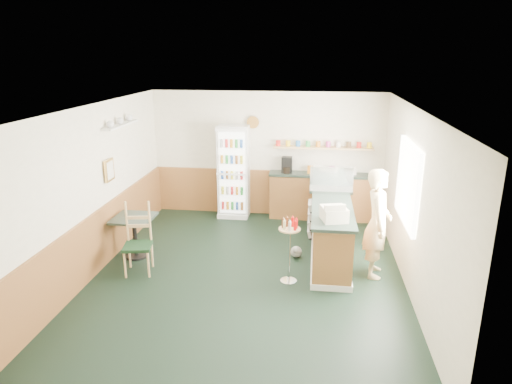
% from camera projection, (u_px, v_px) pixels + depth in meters
% --- Properties ---
extents(ground, '(6.00, 6.00, 0.00)m').
position_uv_depth(ground, '(247.00, 274.00, 7.47)').
color(ground, black).
rests_on(ground, ground).
extents(room_envelope, '(5.04, 6.02, 2.72)m').
position_uv_depth(room_envelope, '(240.00, 172.00, 7.75)').
color(room_envelope, '#EEE4CB').
rests_on(room_envelope, ground).
extents(service_counter, '(0.68, 3.01, 1.01)m').
position_uv_depth(service_counter, '(330.00, 228.00, 8.19)').
color(service_counter, olive).
rests_on(service_counter, ground).
extents(back_counter, '(2.24, 0.42, 1.69)m').
position_uv_depth(back_counter, '(321.00, 194.00, 9.82)').
color(back_counter, olive).
rests_on(back_counter, ground).
extents(drinks_fridge, '(0.66, 0.54, 2.01)m').
position_uv_depth(drinks_fridge, '(234.00, 172.00, 9.86)').
color(drinks_fridge, white).
rests_on(drinks_fridge, ground).
extents(display_case, '(0.78, 0.41, 0.45)m').
position_uv_depth(display_case, '(331.00, 180.00, 8.39)').
color(display_case, silver).
rests_on(display_case, service_counter).
extents(cash_register, '(0.45, 0.46, 0.21)m').
position_uv_depth(cash_register, '(334.00, 214.00, 6.97)').
color(cash_register, beige).
rests_on(cash_register, service_counter).
extents(shopkeeper, '(0.47, 0.62, 1.78)m').
position_uv_depth(shopkeeper, '(377.00, 223.00, 7.21)').
color(shopkeeper, tan).
rests_on(shopkeeper, ground).
extents(condiment_stand, '(0.34, 0.34, 1.05)m').
position_uv_depth(condiment_stand, '(289.00, 241.00, 7.03)').
color(condiment_stand, silver).
rests_on(condiment_stand, ground).
extents(newspaper_rack, '(0.09, 0.41, 0.66)m').
position_uv_depth(newspaper_rack, '(310.00, 219.00, 8.32)').
color(newspaper_rack, black).
rests_on(newspaper_rack, ground).
extents(cafe_table, '(0.69, 0.69, 0.75)m').
position_uv_depth(cafe_table, '(134.00, 229.00, 7.95)').
color(cafe_table, black).
rests_on(cafe_table, ground).
extents(cafe_chair, '(0.51, 0.51, 1.17)m').
position_uv_depth(cafe_chair, '(139.00, 236.00, 7.45)').
color(cafe_chair, black).
rests_on(cafe_chair, ground).
extents(dog_doorstop, '(0.20, 0.26, 0.24)m').
position_uv_depth(dog_doorstop, '(296.00, 251.00, 8.04)').
color(dog_doorstop, gray).
rests_on(dog_doorstop, ground).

